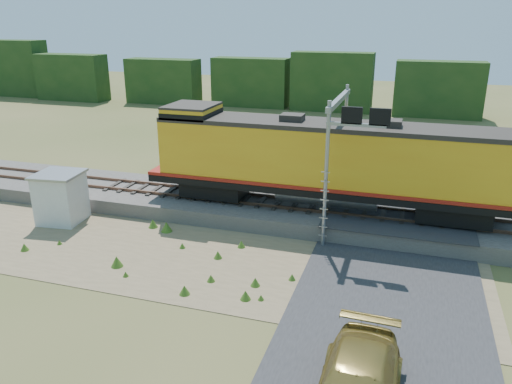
% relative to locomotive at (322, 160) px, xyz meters
% --- Properties ---
extents(ground, '(140.00, 140.00, 0.00)m').
position_rel_locomotive_xyz_m(ground, '(-3.14, -6.00, -3.34)').
color(ground, '#475123').
rests_on(ground, ground).
extents(ballast, '(70.00, 5.00, 0.80)m').
position_rel_locomotive_xyz_m(ballast, '(-3.14, 0.00, -2.94)').
color(ballast, slate).
rests_on(ballast, ground).
extents(rails, '(70.00, 1.54, 0.16)m').
position_rel_locomotive_xyz_m(rails, '(-3.14, 0.00, -2.46)').
color(rails, brown).
rests_on(rails, ballast).
extents(dirt_shoulder, '(26.00, 8.00, 0.03)m').
position_rel_locomotive_xyz_m(dirt_shoulder, '(-5.14, -5.50, -3.32)').
color(dirt_shoulder, '#8C7754').
rests_on(dirt_shoulder, ground).
extents(road, '(7.00, 66.00, 0.86)m').
position_rel_locomotive_xyz_m(road, '(3.86, -5.26, -3.25)').
color(road, '#38383A').
rests_on(road, ground).
extents(tree_line_north, '(130.00, 3.00, 6.50)m').
position_rel_locomotive_xyz_m(tree_line_north, '(-3.14, 32.00, -0.27)').
color(tree_line_north, '#1A3914').
rests_on(tree_line_north, ground).
extents(weed_clumps, '(15.00, 6.20, 0.56)m').
position_rel_locomotive_xyz_m(weed_clumps, '(-6.64, -5.90, -3.34)').
color(weed_clumps, '#3F671D').
rests_on(weed_clumps, ground).
extents(locomotive, '(18.66, 2.85, 4.82)m').
position_rel_locomotive_xyz_m(locomotive, '(0.00, 0.00, 0.00)').
color(locomotive, black).
rests_on(locomotive, rails).
extents(shed, '(2.47, 2.47, 2.63)m').
position_rel_locomotive_xyz_m(shed, '(-12.78, -3.89, -2.00)').
color(shed, silver).
rests_on(shed, ground).
extents(signal_gantry, '(2.68, 6.20, 6.76)m').
position_rel_locomotive_xyz_m(signal_gantry, '(1.00, -0.65, 1.75)').
color(signal_gantry, gray).
rests_on(signal_gantry, ground).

